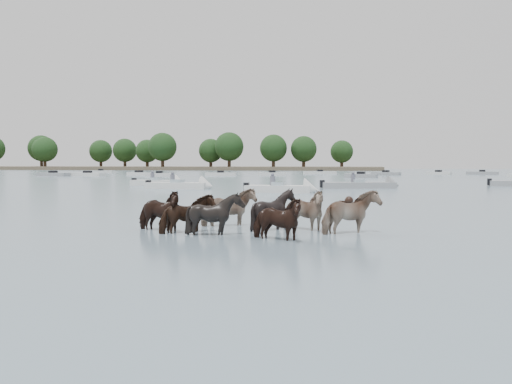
# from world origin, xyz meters

# --- Properties ---
(ground) EXTENTS (400.00, 400.00, 0.00)m
(ground) POSITION_xyz_m (0.00, 0.00, 0.00)
(ground) COLOR slate
(ground) RESTS_ON ground
(shoreline) EXTENTS (160.00, 30.00, 1.00)m
(shoreline) POSITION_xyz_m (-70.00, 150.00, 0.50)
(shoreline) COLOR #4C4233
(shoreline) RESTS_ON ground
(pony_herd) EXTENTS (7.35, 4.26, 1.46)m
(pony_herd) POSITION_xyz_m (2.41, 1.25, 0.48)
(pony_herd) COLOR black
(pony_herd) RESTS_ON ground
(swimming_pony) EXTENTS (0.72, 0.44, 0.44)m
(swimming_pony) POSITION_xyz_m (4.71, 13.42, 0.10)
(swimming_pony) COLOR black
(swimming_pony) RESTS_ON ground
(motorboat_a) EXTENTS (5.60, 1.83, 1.92)m
(motorboat_a) POSITION_xyz_m (-8.22, 26.53, 0.23)
(motorboat_a) COLOR silver
(motorboat_a) RESTS_ON ground
(motorboat_b) EXTENTS (5.10, 1.64, 1.92)m
(motorboat_b) POSITION_xyz_m (0.44, 22.53, 0.23)
(motorboat_b) COLOR silver
(motorboat_b) RESTS_ON ground
(motorboat_c) EXTENTS (6.46, 3.21, 1.92)m
(motorboat_c) POSITION_xyz_m (5.69, 30.41, 0.22)
(motorboat_c) COLOR gray
(motorboat_c) RESTS_ON ground
(motorboat_f) EXTENTS (5.25, 2.08, 1.92)m
(motorboat_f) POSITION_xyz_m (-12.22, 32.05, 0.23)
(motorboat_f) COLOR silver
(motorboat_f) RESTS_ON ground
(distant_flotilla) EXTENTS (105.94, 29.37, 0.93)m
(distant_flotilla) POSITION_xyz_m (-0.59, 75.21, 0.26)
(distant_flotilla) COLOR silver
(distant_flotilla) RESTS_ON ground
(treeline) EXTENTS (145.52, 24.08, 11.71)m
(treeline) POSITION_xyz_m (-73.77, 150.01, 6.56)
(treeline) COLOR #382619
(treeline) RESTS_ON ground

